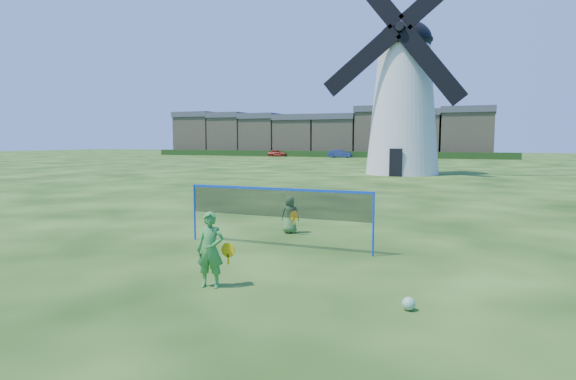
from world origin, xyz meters
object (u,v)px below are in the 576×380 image
(player_girl, at_px, (210,250))
(car_left, at_px, (278,153))
(play_ball, at_px, (409,304))
(windmill, at_px, (403,98))
(car_right, at_px, (340,154))
(badminton_net, at_px, (277,204))
(player_boy, at_px, (290,215))

(player_girl, distance_m, car_left, 74.65)
(play_ball, bearing_deg, player_girl, -177.72)
(windmill, relative_size, car_right, 4.51)
(windmill, xyz_separation_m, player_girl, (1.90, -32.61, -5.42))
(windmill, distance_m, badminton_net, 29.46)
(badminton_net, distance_m, player_girl, 3.65)
(windmill, bearing_deg, player_girl, -86.67)
(player_boy, bearing_deg, car_right, -89.42)
(badminton_net, distance_m, player_boy, 2.07)
(play_ball, relative_size, car_left, 0.06)
(badminton_net, relative_size, player_girl, 3.53)
(badminton_net, relative_size, car_left, 1.49)
(player_girl, bearing_deg, car_right, 91.87)
(badminton_net, height_order, car_right, badminton_net)
(car_left, height_order, car_right, car_right)
(player_boy, height_order, car_left, car_left)
(player_girl, relative_size, car_right, 0.37)
(car_left, bearing_deg, windmill, -150.80)
(windmill, height_order, car_left, windmill)
(car_left, bearing_deg, badminton_net, -163.80)
(play_ball, bearing_deg, car_right, 107.45)
(windmill, xyz_separation_m, badminton_net, (1.66, -28.99, -5.00))
(player_girl, xyz_separation_m, car_right, (-17.38, 67.03, -0.08))
(play_ball, bearing_deg, badminton_net, 138.13)
(player_girl, distance_m, player_boy, 5.60)
(badminton_net, xyz_separation_m, player_girl, (0.23, -3.62, -0.42))
(car_right, bearing_deg, badminton_net, -160.42)
(badminton_net, relative_size, play_ball, 22.95)
(windmill, relative_size, car_left, 5.10)
(badminton_net, relative_size, car_right, 1.32)
(player_boy, relative_size, car_left, 0.33)
(badminton_net, bearing_deg, windmill, 93.29)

